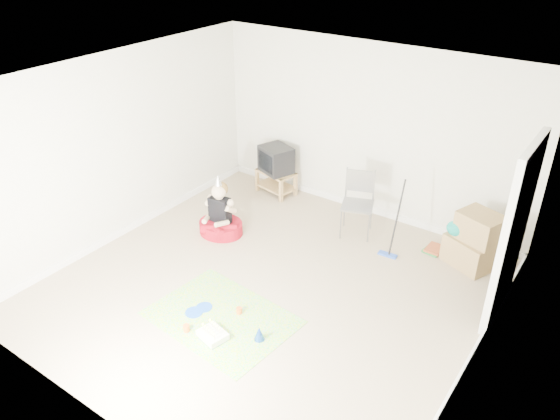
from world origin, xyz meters
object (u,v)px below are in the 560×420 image
Objects in this scene: crt_tv at (276,159)px; folding_chair at (357,205)px; cardboard_boxes at (473,241)px; birthday_cake at (213,335)px; tv_stand at (276,180)px; seated_woman at (221,221)px.

crt_tv is 0.52× the size of folding_chair.
crt_tv is 3.34m from cardboard_boxes.
cardboard_boxes is at bearing 6.33° from folding_chair.
birthday_cake is (1.47, -3.27, -0.56)m from crt_tv.
tv_stand is 3.59m from birthday_cake.
folding_chair is 1.63m from cardboard_boxes.
folding_chair is at bearing 34.63° from seated_woman.
tv_stand is at bearing 93.28° from seated_woman.
tv_stand is at bearing 176.28° from cardboard_boxes.
folding_chair is at bearing -13.09° from tv_stand.
folding_chair is at bearing 7.64° from crt_tv.
tv_stand reaches higher than birthday_cake.
tv_stand is 0.72× the size of folding_chair.
crt_tv is 3.63m from birthday_cake.
cardboard_boxes reaches higher than tv_stand.
folding_chair reaches higher than birthday_cake.
crt_tv is at bearing 114.18° from birthday_cake.
seated_woman is at bearing -65.98° from crt_tv.
birthday_cake is (-1.85, -3.06, -0.33)m from cardboard_boxes.
folding_chair is 2.73× the size of birthday_cake.
seated_woman is at bearing -145.37° from folding_chair.
seated_woman reaches higher than cardboard_boxes.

